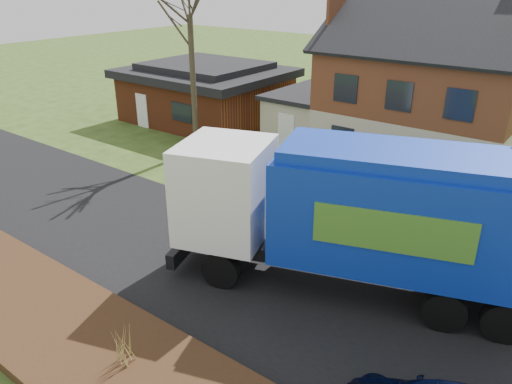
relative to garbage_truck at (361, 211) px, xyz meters
The scene contains 8 objects.
ground 5.54m from the garbage_truck, 163.42° to the right, with size 120.00×120.00×0.00m, color #2F4617.
road 5.54m from the garbage_truck, 163.42° to the right, with size 80.00×7.00×0.02m, color black.
mulch_verge 8.53m from the garbage_truck, 124.89° to the right, with size 80.00×3.50×0.30m, color #311F10.
main_house 12.99m from the garbage_truck, 104.22° to the left, with size 12.95×8.95×9.26m.
ranch_house 20.33m from the garbage_truck, 145.13° to the left, with size 9.80×8.20×3.70m.
garbage_truck is the anchor object (origin of this frame).
silver_sedan 7.09m from the garbage_truck, 152.48° to the left, with size 1.59×4.56×1.50m, color #989A9F.
grass_clump_mid 7.36m from the garbage_truck, 113.76° to the right, with size 0.36×0.30×1.01m.
Camera 1 is at (10.06, -10.76, 8.95)m, focal length 35.00 mm.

